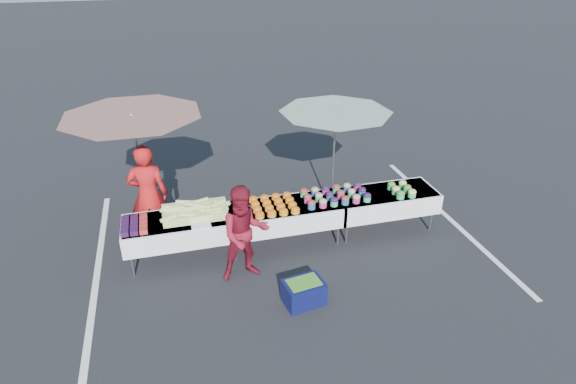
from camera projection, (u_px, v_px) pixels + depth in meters
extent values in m
plane|color=black|center=(288.00, 242.00, 8.52)|extent=(80.00, 80.00, 0.00)
cube|color=silver|center=(97.00, 270.00, 7.79)|extent=(0.10, 5.00, 0.00)
cube|color=silver|center=(448.00, 218.00, 9.25)|extent=(0.10, 5.00, 0.00)
cube|color=white|center=(181.00, 220.00, 7.77)|extent=(1.80, 0.75, 0.04)
cube|color=white|center=(182.00, 229.00, 7.84)|extent=(1.86, 0.81, 0.36)
cylinder|color=slate|center=(133.00, 266.00, 7.58)|extent=(0.04, 0.04, 0.39)
cylinder|color=slate|center=(133.00, 245.00, 8.08)|extent=(0.04, 0.04, 0.39)
cylinder|color=slate|center=(235.00, 250.00, 7.95)|extent=(0.04, 0.04, 0.39)
cylinder|color=slate|center=(230.00, 232.00, 8.46)|extent=(0.04, 0.04, 0.39)
cube|color=white|center=(288.00, 206.00, 8.18)|extent=(1.80, 0.75, 0.04)
cube|color=white|center=(288.00, 214.00, 8.25)|extent=(1.86, 0.81, 0.36)
cylinder|color=slate|center=(245.00, 249.00, 7.99)|extent=(0.04, 0.04, 0.39)
cylinder|color=slate|center=(239.00, 230.00, 8.49)|extent=(0.04, 0.04, 0.39)
cylinder|color=slate|center=(338.00, 235.00, 8.36)|extent=(0.04, 0.04, 0.39)
cylinder|color=slate|center=(327.00, 218.00, 8.87)|extent=(0.04, 0.04, 0.39)
cube|color=white|center=(385.00, 193.00, 8.59)|extent=(1.80, 0.75, 0.04)
cube|color=white|center=(384.00, 201.00, 8.66)|extent=(1.86, 0.81, 0.36)
cylinder|color=slate|center=(346.00, 233.00, 8.40)|extent=(0.04, 0.04, 0.39)
cylinder|color=slate|center=(335.00, 217.00, 8.90)|extent=(0.04, 0.04, 0.39)
cylinder|color=slate|center=(431.00, 221.00, 8.78)|extent=(0.04, 0.04, 0.39)
cylinder|color=slate|center=(415.00, 205.00, 9.28)|extent=(0.04, 0.04, 0.39)
cube|color=black|center=(125.00, 233.00, 7.31)|extent=(0.12, 0.12, 0.08)
cube|color=black|center=(125.00, 229.00, 7.43)|extent=(0.12, 0.12, 0.08)
cube|color=black|center=(125.00, 224.00, 7.55)|extent=(0.12, 0.12, 0.08)
cube|color=black|center=(125.00, 219.00, 7.67)|extent=(0.12, 0.12, 0.08)
cube|color=black|center=(134.00, 232.00, 7.35)|extent=(0.12, 0.12, 0.08)
cube|color=black|center=(134.00, 227.00, 7.47)|extent=(0.12, 0.12, 0.08)
cube|color=black|center=(134.00, 223.00, 7.59)|extent=(0.12, 0.12, 0.08)
cube|color=black|center=(135.00, 218.00, 7.70)|extent=(0.12, 0.12, 0.08)
cube|color=maroon|center=(144.00, 231.00, 7.38)|extent=(0.12, 0.12, 0.08)
cube|color=maroon|center=(144.00, 226.00, 7.50)|extent=(0.12, 0.12, 0.08)
cube|color=maroon|center=(144.00, 222.00, 7.62)|extent=(0.12, 0.12, 0.08)
cube|color=maroon|center=(144.00, 217.00, 7.74)|extent=(0.12, 0.12, 0.08)
cube|color=#B5BB60|center=(195.00, 212.00, 7.82)|extent=(1.05, 0.55, 0.14)
cylinder|color=#B5BB60|center=(213.00, 203.00, 8.01)|extent=(0.27, 0.09, 0.10)
cylinder|color=#B5BB60|center=(171.00, 208.00, 7.73)|extent=(0.27, 0.14, 0.07)
cylinder|color=#B5BB60|center=(202.00, 206.00, 7.69)|extent=(0.27, 0.14, 0.09)
cylinder|color=#B5BB60|center=(168.00, 212.00, 7.73)|extent=(0.27, 0.15, 0.10)
cylinder|color=#B5BB60|center=(184.00, 210.00, 7.69)|extent=(0.27, 0.15, 0.08)
cylinder|color=#B5BB60|center=(192.00, 205.00, 7.79)|extent=(0.27, 0.10, 0.10)
cylinder|color=#B5BB60|center=(193.00, 208.00, 7.69)|extent=(0.27, 0.07, 0.08)
cylinder|color=#B5BB60|center=(188.00, 215.00, 7.60)|extent=(0.27, 0.14, 0.09)
cylinder|color=#B5BB60|center=(184.00, 202.00, 7.91)|extent=(0.27, 0.12, 0.08)
cylinder|color=#B5BB60|center=(222.00, 203.00, 7.99)|extent=(0.27, 0.16, 0.08)
cylinder|color=#B5BB60|center=(175.00, 210.00, 7.67)|extent=(0.27, 0.11, 0.07)
cylinder|color=#B5BB60|center=(191.00, 218.00, 7.59)|extent=(0.27, 0.10, 0.07)
cylinder|color=#B5BB60|center=(201.00, 201.00, 7.92)|extent=(0.27, 0.12, 0.08)
cylinder|color=#B5BB60|center=(168.00, 218.00, 7.50)|extent=(0.27, 0.15, 0.08)
cylinder|color=#B5BB60|center=(173.00, 207.00, 7.72)|extent=(0.27, 0.10, 0.08)
cylinder|color=#B5BB60|center=(208.00, 207.00, 7.79)|extent=(0.27, 0.16, 0.10)
cylinder|color=#B5BB60|center=(177.00, 209.00, 7.63)|extent=(0.27, 0.12, 0.09)
cylinder|color=#B5BB60|center=(213.00, 210.00, 7.63)|extent=(0.27, 0.09, 0.07)
cylinder|color=#B5BB60|center=(217.00, 212.00, 7.70)|extent=(0.27, 0.10, 0.09)
cylinder|color=#B5BB60|center=(211.00, 211.00, 7.74)|extent=(0.27, 0.12, 0.09)
cylinder|color=#B5BB60|center=(200.00, 203.00, 8.03)|extent=(0.27, 0.10, 0.08)
cylinder|color=#B5BB60|center=(218.00, 204.00, 7.85)|extent=(0.27, 0.14, 0.10)
cylinder|color=#B5BB60|center=(213.00, 202.00, 8.05)|extent=(0.27, 0.12, 0.07)
cube|color=white|center=(201.00, 225.00, 7.56)|extent=(0.30, 0.25, 0.05)
cylinder|color=orange|center=(260.00, 216.00, 7.79)|extent=(0.15, 0.15, 0.05)
ellipsoid|color=#DE580C|center=(260.00, 214.00, 7.77)|extent=(0.15, 0.15, 0.08)
cylinder|color=orange|center=(257.00, 211.00, 7.95)|extent=(0.15, 0.15, 0.05)
ellipsoid|color=#DE580C|center=(257.00, 209.00, 7.93)|extent=(0.15, 0.15, 0.08)
cylinder|color=orange|center=(255.00, 206.00, 8.10)|extent=(0.15, 0.15, 0.05)
ellipsoid|color=#DE580C|center=(255.00, 204.00, 8.08)|extent=(0.15, 0.15, 0.08)
cylinder|color=orange|center=(253.00, 201.00, 8.25)|extent=(0.15, 0.15, 0.05)
ellipsoid|color=#DE580C|center=(253.00, 199.00, 8.23)|extent=(0.15, 0.15, 0.08)
cylinder|color=orange|center=(272.00, 215.00, 7.84)|extent=(0.15, 0.15, 0.05)
ellipsoid|color=#DE580C|center=(272.00, 212.00, 7.82)|extent=(0.15, 0.15, 0.08)
cylinder|color=orange|center=(269.00, 209.00, 7.99)|extent=(0.15, 0.15, 0.05)
ellipsoid|color=#DE580C|center=(269.00, 207.00, 7.97)|extent=(0.15, 0.15, 0.08)
cylinder|color=orange|center=(267.00, 204.00, 8.15)|extent=(0.15, 0.15, 0.05)
ellipsoid|color=#DE580C|center=(267.00, 202.00, 8.13)|extent=(0.15, 0.15, 0.08)
cylinder|color=orange|center=(265.00, 199.00, 8.30)|extent=(0.15, 0.15, 0.05)
ellipsoid|color=#DE580C|center=(265.00, 197.00, 8.28)|extent=(0.15, 0.15, 0.08)
cylinder|color=orange|center=(284.00, 213.00, 7.88)|extent=(0.15, 0.15, 0.05)
ellipsoid|color=#DE580C|center=(284.00, 211.00, 7.87)|extent=(0.15, 0.15, 0.08)
cylinder|color=orange|center=(281.00, 208.00, 8.04)|extent=(0.15, 0.15, 0.05)
ellipsoid|color=#DE580C|center=(281.00, 206.00, 8.02)|extent=(0.15, 0.15, 0.08)
cylinder|color=orange|center=(278.00, 203.00, 8.19)|extent=(0.15, 0.15, 0.05)
ellipsoid|color=#DE580C|center=(278.00, 201.00, 8.17)|extent=(0.15, 0.15, 0.08)
cylinder|color=orange|center=(276.00, 198.00, 8.34)|extent=(0.15, 0.15, 0.05)
ellipsoid|color=#DE580C|center=(276.00, 196.00, 8.33)|extent=(0.15, 0.15, 0.08)
cylinder|color=orange|center=(295.00, 211.00, 7.93)|extent=(0.15, 0.15, 0.05)
ellipsoid|color=#DE580C|center=(295.00, 209.00, 7.91)|extent=(0.15, 0.15, 0.08)
cylinder|color=orange|center=(292.00, 206.00, 8.08)|extent=(0.15, 0.15, 0.05)
ellipsoid|color=#DE580C|center=(292.00, 204.00, 8.06)|extent=(0.15, 0.15, 0.08)
cylinder|color=orange|center=(290.00, 201.00, 8.24)|extent=(0.15, 0.15, 0.05)
ellipsoid|color=#DE580C|center=(290.00, 199.00, 8.22)|extent=(0.15, 0.15, 0.08)
cylinder|color=orange|center=(287.00, 196.00, 8.39)|extent=(0.15, 0.15, 0.05)
ellipsoid|color=#DE580C|center=(287.00, 194.00, 8.37)|extent=(0.15, 0.15, 0.08)
cylinder|color=#21529D|center=(312.00, 206.00, 8.04)|extent=(0.13, 0.13, 0.10)
ellipsoid|color=maroon|center=(312.00, 203.00, 8.01)|extent=(0.14, 0.14, 0.10)
cylinder|color=#B62773|center=(308.00, 200.00, 8.23)|extent=(0.13, 0.13, 0.10)
ellipsoid|color=maroon|center=(308.00, 197.00, 8.20)|extent=(0.14, 0.14, 0.10)
cylinder|color=#2AAB6D|center=(304.00, 194.00, 8.41)|extent=(0.13, 0.13, 0.10)
ellipsoid|color=maroon|center=(304.00, 191.00, 8.39)|extent=(0.14, 0.14, 0.10)
cylinder|color=#B62773|center=(323.00, 204.00, 8.08)|extent=(0.13, 0.13, 0.10)
ellipsoid|color=#A58A50|center=(323.00, 201.00, 8.06)|extent=(0.14, 0.14, 0.10)
cylinder|color=#2AAB6D|center=(319.00, 198.00, 8.27)|extent=(0.13, 0.13, 0.10)
ellipsoid|color=#A58A50|center=(319.00, 195.00, 8.24)|extent=(0.14, 0.14, 0.10)
cylinder|color=#21529D|center=(315.00, 193.00, 8.46)|extent=(0.13, 0.13, 0.10)
ellipsoid|color=#A58A50|center=(315.00, 190.00, 8.43)|extent=(0.14, 0.14, 0.10)
cylinder|color=#2AAB6D|center=(334.00, 203.00, 8.13)|extent=(0.13, 0.13, 0.10)
ellipsoid|color=black|center=(334.00, 200.00, 8.10)|extent=(0.14, 0.14, 0.10)
cylinder|color=#21529D|center=(330.00, 197.00, 8.32)|extent=(0.13, 0.13, 0.10)
ellipsoid|color=black|center=(330.00, 194.00, 8.29)|extent=(0.14, 0.14, 0.10)
cylinder|color=#B62773|center=(326.00, 191.00, 8.50)|extent=(0.13, 0.13, 0.10)
ellipsoid|color=black|center=(326.00, 188.00, 8.48)|extent=(0.14, 0.14, 0.10)
cylinder|color=#21529D|center=(345.00, 201.00, 8.17)|extent=(0.13, 0.13, 0.10)
ellipsoid|color=maroon|center=(345.00, 198.00, 8.15)|extent=(0.14, 0.14, 0.10)
cylinder|color=#B62773|center=(341.00, 196.00, 8.36)|extent=(0.13, 0.13, 0.10)
ellipsoid|color=maroon|center=(341.00, 192.00, 8.33)|extent=(0.14, 0.14, 0.10)
cylinder|color=#2AAB6D|center=(336.00, 190.00, 8.55)|extent=(0.13, 0.13, 0.10)
ellipsoid|color=maroon|center=(336.00, 187.00, 8.52)|extent=(0.14, 0.14, 0.10)
cylinder|color=#B62773|center=(356.00, 200.00, 8.22)|extent=(0.13, 0.13, 0.10)
ellipsoid|color=#A58A50|center=(356.00, 197.00, 8.19)|extent=(0.14, 0.14, 0.10)
cylinder|color=#2AAB6D|center=(351.00, 194.00, 8.41)|extent=(0.13, 0.13, 0.10)
ellipsoid|color=#A58A50|center=(352.00, 191.00, 8.38)|extent=(0.14, 0.14, 0.10)
cylinder|color=#21529D|center=(347.00, 189.00, 8.60)|extent=(0.13, 0.13, 0.10)
ellipsoid|color=#A58A50|center=(347.00, 186.00, 8.57)|extent=(0.14, 0.14, 0.10)
cylinder|color=#2AAB6D|center=(367.00, 199.00, 8.27)|extent=(0.13, 0.13, 0.10)
ellipsoid|color=black|center=(367.00, 195.00, 8.24)|extent=(0.14, 0.14, 0.10)
cylinder|color=#21529D|center=(362.00, 193.00, 8.45)|extent=(0.13, 0.13, 0.10)
ellipsoid|color=black|center=(362.00, 190.00, 8.43)|extent=(0.14, 0.14, 0.10)
cylinder|color=#B62773|center=(357.00, 187.00, 8.64)|extent=(0.13, 0.13, 0.10)
ellipsoid|color=black|center=(357.00, 184.00, 8.61)|extent=(0.14, 0.14, 0.10)
cylinder|color=#2AAB6D|center=(400.00, 196.00, 8.36)|extent=(0.14, 0.14, 0.08)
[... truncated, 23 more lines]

